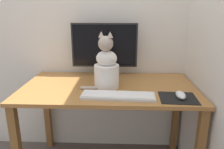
{
  "coord_description": "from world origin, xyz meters",
  "views": [
    {
      "loc": [
        0.08,
        -1.49,
        1.26
      ],
      "look_at": [
        0.03,
        -0.12,
        0.85
      ],
      "focal_mm": 35.0,
      "sensor_mm": 36.0,
      "label": 1
    }
  ],
  "objects_px": {
    "cat": "(106,67)",
    "monitor": "(104,48)",
    "computer_mouse_right": "(181,95)",
    "keyboard": "(118,96)"
  },
  "relations": [
    {
      "from": "keyboard",
      "to": "computer_mouse_right",
      "type": "relative_size",
      "value": 4.13
    },
    {
      "from": "monitor",
      "to": "computer_mouse_right",
      "type": "distance_m",
      "value": 0.72
    },
    {
      "from": "monitor",
      "to": "cat",
      "type": "bearing_deg",
      "value": -83.37
    },
    {
      "from": "monitor",
      "to": "keyboard",
      "type": "distance_m",
      "value": 0.52
    },
    {
      "from": "keyboard",
      "to": "computer_mouse_right",
      "type": "bearing_deg",
      "value": 2.88
    },
    {
      "from": "monitor",
      "to": "computer_mouse_right",
      "type": "height_order",
      "value": "monitor"
    },
    {
      "from": "computer_mouse_right",
      "to": "cat",
      "type": "relative_size",
      "value": 0.29
    },
    {
      "from": "monitor",
      "to": "cat",
      "type": "xyz_separation_m",
      "value": [
        0.03,
        -0.28,
        -0.09
      ]
    },
    {
      "from": "cat",
      "to": "monitor",
      "type": "bearing_deg",
      "value": 114.98
    },
    {
      "from": "keyboard",
      "to": "computer_mouse_right",
      "type": "xyz_separation_m",
      "value": [
        0.39,
        -0.0,
        0.01
      ]
    }
  ]
}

